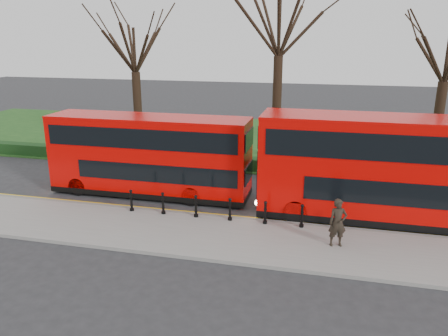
% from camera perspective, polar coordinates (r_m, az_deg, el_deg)
% --- Properties ---
extents(ground, '(120.00, 120.00, 0.00)m').
position_cam_1_polar(ground, '(21.32, -2.05, -5.41)').
color(ground, '#28282B').
rests_on(ground, ground).
extents(pavement, '(60.00, 4.00, 0.15)m').
position_cam_1_polar(pavement, '(18.66, -4.53, -8.59)').
color(pavement, gray).
rests_on(pavement, ground).
extents(kerb, '(60.00, 0.25, 0.16)m').
position_cam_1_polar(kerb, '(20.40, -2.81, -6.25)').
color(kerb, slate).
rests_on(kerb, ground).
extents(grass_verge, '(60.00, 18.00, 0.06)m').
position_cam_1_polar(grass_verge, '(35.34, 4.44, 3.66)').
color(grass_verge, '#1A4717').
rests_on(grass_verge, ground).
extents(hedge, '(60.00, 0.90, 0.80)m').
position_cam_1_polar(hedge, '(27.43, 1.71, 0.61)').
color(hedge, black).
rests_on(hedge, ground).
extents(yellow_line_outer, '(60.00, 0.10, 0.01)m').
position_cam_1_polar(yellow_line_outer, '(20.69, -2.57, -6.11)').
color(yellow_line_outer, yellow).
rests_on(yellow_line_outer, ground).
extents(yellow_line_inner, '(60.00, 0.10, 0.01)m').
position_cam_1_polar(yellow_line_inner, '(20.87, -2.42, -5.90)').
color(yellow_line_inner, yellow).
rests_on(yellow_line_inner, ground).
extents(tree_left, '(6.58, 6.58, 10.28)m').
position_cam_1_polar(tree_left, '(31.91, -11.66, 15.44)').
color(tree_left, black).
rests_on(tree_left, ground).
extents(tree_mid, '(7.96, 7.96, 12.44)m').
position_cam_1_polar(tree_mid, '(29.20, 7.29, 18.65)').
color(tree_mid, black).
rests_on(tree_mid, ground).
extents(tree_right, '(6.34, 6.34, 9.90)m').
position_cam_1_polar(tree_right, '(29.76, 27.20, 13.37)').
color(tree_right, black).
rests_on(tree_right, ground).
extents(bollard_row, '(9.67, 0.15, 1.00)m').
position_cam_1_polar(bollard_row, '(19.55, 0.78, -5.47)').
color(bollard_row, black).
rests_on(bollard_row, pavement).
extents(bus_lead, '(10.49, 2.41, 4.17)m').
position_cam_1_polar(bus_lead, '(22.98, -9.72, 1.55)').
color(bus_lead, '#D30502').
rests_on(bus_lead, ground).
extents(bus_rear, '(11.95, 2.74, 4.76)m').
position_cam_1_polar(bus_rear, '(20.59, 21.55, -0.37)').
color(bus_rear, '#D30502').
rests_on(bus_rear, ground).
extents(pedestrian, '(0.80, 0.63, 1.93)m').
position_cam_1_polar(pedestrian, '(17.66, 14.63, -6.94)').
color(pedestrian, black).
rests_on(pedestrian, pavement).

